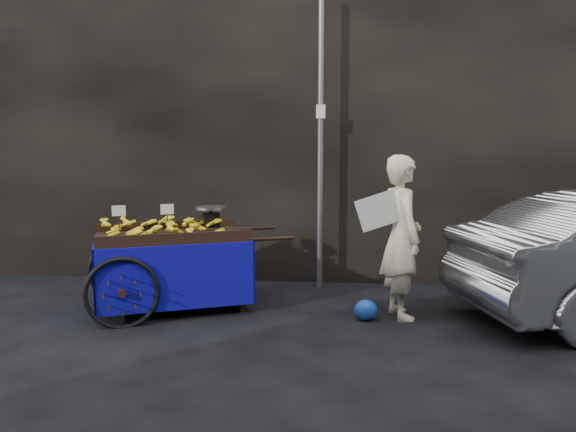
# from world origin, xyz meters

# --- Properties ---
(ground) EXTENTS (80.00, 80.00, 0.00)m
(ground) POSITION_xyz_m (0.00, 0.00, 0.00)
(ground) COLOR black
(ground) RESTS_ON ground
(building_wall) EXTENTS (13.50, 2.00, 5.00)m
(building_wall) POSITION_xyz_m (0.39, 2.60, 2.50)
(building_wall) COLOR black
(building_wall) RESTS_ON ground
(street_pole) EXTENTS (0.12, 0.10, 4.00)m
(street_pole) POSITION_xyz_m (0.30, 1.30, 2.01)
(street_pole) COLOR slate
(street_pole) RESTS_ON ground
(banana_cart) EXTENTS (2.62, 1.90, 1.31)m
(banana_cart) POSITION_xyz_m (-1.48, 0.13, 0.81)
(banana_cart) COLOR black
(banana_cart) RESTS_ON ground
(vendor) EXTENTS (0.85, 0.77, 1.85)m
(vendor) POSITION_xyz_m (1.27, 0.05, 0.93)
(vendor) COLOR beige
(vendor) RESTS_ON ground
(plastic_bag) EXTENTS (0.26, 0.21, 0.24)m
(plastic_bag) POSITION_xyz_m (0.87, -0.12, 0.12)
(plastic_bag) COLOR #1744B1
(plastic_bag) RESTS_ON ground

